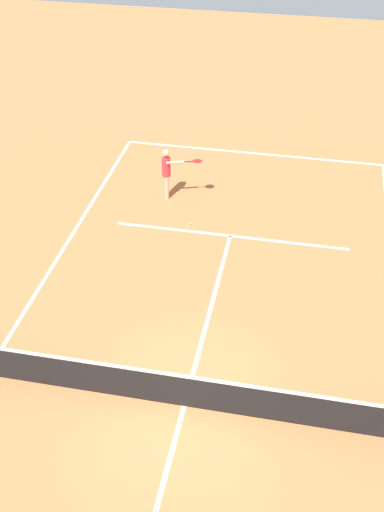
% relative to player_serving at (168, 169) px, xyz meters
% --- Properties ---
extents(ground_plane, '(60.00, 60.00, 0.00)m').
position_rel_player_serving_xyz_m(ground_plane, '(-2.34, 8.55, -1.03)').
color(ground_plane, '#C66B3D').
extents(court_lines, '(9.52, 24.50, 0.01)m').
position_rel_player_serving_xyz_m(court_lines, '(-2.34, 8.55, -1.03)').
color(court_lines, white).
rests_on(court_lines, ground).
extents(tennis_net, '(10.12, 0.10, 1.07)m').
position_rel_player_serving_xyz_m(tennis_net, '(-2.34, 8.55, -0.54)').
color(tennis_net, '#4C4C51').
rests_on(tennis_net, ground).
extents(player_serving, '(1.33, 0.53, 1.73)m').
position_rel_player_serving_xyz_m(player_serving, '(0.00, 0.00, 0.00)').
color(player_serving, '#D8A884').
rests_on(player_serving, ground).
extents(tennis_ball, '(0.07, 0.07, 0.07)m').
position_rel_player_serving_xyz_m(tennis_ball, '(-1.04, 1.45, -1.00)').
color(tennis_ball, '#CCE033').
rests_on(tennis_ball, ground).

